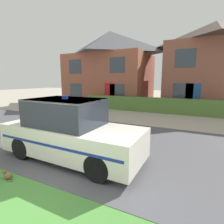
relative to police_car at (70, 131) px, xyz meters
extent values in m
plane|color=#A89E8E|center=(0.61, -2.14, -0.83)|extent=(80.00, 80.00, 0.00)
cube|color=#4C4C51|center=(0.61, 1.66, -0.83)|extent=(28.00, 6.05, 0.01)
cube|color=#4C7233|center=(0.06, 8.78, -0.29)|extent=(10.41, 0.52, 1.08)
cylinder|color=black|center=(1.36, -0.74, -0.49)|extent=(0.67, 0.21, 0.66)
cylinder|color=black|center=(1.38, 0.70, -0.49)|extent=(0.67, 0.21, 0.66)
cylinder|color=black|center=(-1.26, -0.70, -0.49)|extent=(0.67, 0.21, 0.66)
cylinder|color=black|center=(-1.24, 0.74, -0.49)|extent=(0.67, 0.21, 0.66)
cube|color=silver|center=(0.06, 0.00, -0.23)|extent=(4.26, 1.70, 0.82)
cube|color=#232833|center=(-0.15, 0.00, 0.57)|extent=(2.10, 1.51, 0.77)
cube|color=silver|center=(-0.15, 0.00, 0.94)|extent=(2.10, 1.51, 0.04)
cube|color=navy|center=(0.05, -0.83, -0.16)|extent=(4.02, 0.07, 0.07)
cube|color=navy|center=(0.07, 0.82, -0.16)|extent=(4.02, 0.07, 0.07)
cylinder|color=#1933A5|center=(-0.15, 0.00, 1.01)|extent=(0.17, 0.17, 0.10)
ellipsoid|color=brown|center=(-0.59, -1.60, -0.75)|extent=(0.24, 0.21, 0.17)
ellipsoid|color=beige|center=(-0.66, -1.63, -0.76)|extent=(0.08, 0.09, 0.10)
sphere|color=brown|center=(-0.67, -1.63, -0.64)|extent=(0.10, 0.10, 0.10)
cone|color=brown|center=(-0.68, -1.61, -0.60)|extent=(0.04, 0.04, 0.04)
cone|color=brown|center=(-0.66, -1.66, -0.60)|extent=(0.04, 0.04, 0.04)
cylinder|color=brown|center=(-0.50, -1.64, -0.82)|extent=(0.16, 0.09, 0.03)
cube|color=#93513D|center=(-5.15, 12.85, 1.59)|extent=(7.97, 6.03, 4.84)
pyramid|color=#56565B|center=(-5.15, 12.85, 5.19)|extent=(8.37, 6.33, 2.37)
cube|color=red|center=(-3.66, 9.83, 0.22)|extent=(1.00, 0.02, 2.10)
cube|color=#333D47|center=(-7.34, 9.83, 0.52)|extent=(1.40, 0.02, 1.30)
cube|color=#333D47|center=(-2.95, 9.83, 0.52)|extent=(1.40, 0.02, 1.30)
cube|color=#333D47|center=(-7.34, 9.83, 2.75)|extent=(1.40, 0.02, 1.30)
cube|color=#333D47|center=(-2.95, 9.83, 2.75)|extent=(1.40, 0.02, 1.30)
cube|color=brown|center=(4.25, 13.27, 1.78)|extent=(7.04, 6.68, 5.22)
pyramid|color=#473833|center=(4.25, 13.27, 5.29)|extent=(7.39, 7.01, 1.80)
cube|color=navy|center=(2.99, 9.92, 0.22)|extent=(1.00, 0.02, 2.10)
cube|color=#333D47|center=(2.31, 9.92, 0.63)|extent=(1.40, 0.02, 1.30)
cube|color=#333D47|center=(2.31, 9.92, 3.03)|extent=(1.40, 0.02, 1.30)
camera|label=1|loc=(3.29, -3.93, 1.49)|focal=28.00mm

